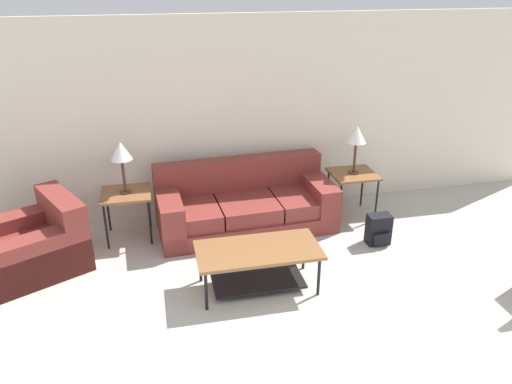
% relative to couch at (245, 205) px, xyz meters
% --- Properties ---
extents(wall_back, '(9.07, 0.06, 2.60)m').
position_rel_couch_xyz_m(wall_back, '(0.21, 0.61, 1.01)').
color(wall_back, silver).
rests_on(wall_back, ground_plane).
extents(couch, '(2.28, 1.12, 0.82)m').
position_rel_couch_xyz_m(couch, '(0.00, 0.00, 0.00)').
color(couch, maroon).
rests_on(couch, ground_plane).
extents(armchair, '(1.33, 1.29, 0.80)m').
position_rel_couch_xyz_m(armchair, '(-2.46, -0.49, -0.01)').
color(armchair, maroon).
rests_on(armchair, ground_plane).
extents(coffee_table, '(1.27, 0.63, 0.48)m').
position_rel_couch_xyz_m(coffee_table, '(-0.14, -1.42, 0.06)').
color(coffee_table, brown).
rests_on(coffee_table, ground_plane).
extents(side_table_left, '(0.59, 0.55, 0.61)m').
position_rel_couch_xyz_m(side_table_left, '(-1.47, -0.00, 0.26)').
color(side_table_left, brown).
rests_on(side_table_left, ground_plane).
extents(side_table_right, '(0.59, 0.55, 0.61)m').
position_rel_couch_xyz_m(side_table_right, '(1.47, -0.00, 0.26)').
color(side_table_right, brown).
rests_on(side_table_right, ground_plane).
extents(table_lamp_left, '(0.25, 0.25, 0.65)m').
position_rel_couch_xyz_m(table_lamp_left, '(-1.47, -0.00, 0.83)').
color(table_lamp_left, '#472D1E').
rests_on(table_lamp_left, side_table_left).
extents(table_lamp_right, '(0.25, 0.25, 0.65)m').
position_rel_couch_xyz_m(table_lamp_right, '(1.47, -0.00, 0.83)').
color(table_lamp_right, '#472D1E').
rests_on(table_lamp_right, side_table_right).
extents(backpack, '(0.28, 0.26, 0.38)m').
position_rel_couch_xyz_m(backpack, '(1.50, -0.81, -0.11)').
color(backpack, black).
rests_on(backpack, ground_plane).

